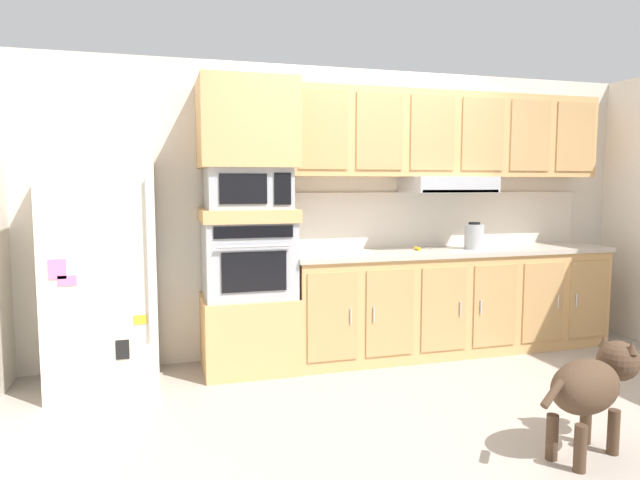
{
  "coord_description": "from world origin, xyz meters",
  "views": [
    {
      "loc": [
        -1.65,
        -3.67,
        1.49
      ],
      "look_at": [
        -0.46,
        0.45,
        1.07
      ],
      "focal_mm": 31.49,
      "sensor_mm": 36.0,
      "label": 1
    }
  ],
  "objects_px": {
    "refrigerator": "(103,268)",
    "microwave": "(247,189)",
    "built_in_oven": "(248,259)",
    "screwdriver": "(418,248)",
    "dog": "(593,383)",
    "electric_kettle": "(474,236)"
  },
  "relations": [
    {
      "from": "refrigerator",
      "to": "electric_kettle",
      "type": "distance_m",
      "value": 3.1
    },
    {
      "from": "refrigerator",
      "to": "dog",
      "type": "xyz_separation_m",
      "value": [
        2.69,
        -1.89,
        -0.48
      ]
    },
    {
      "from": "dog",
      "to": "screwdriver",
      "type": "bearing_deg",
      "value": 73.88
    },
    {
      "from": "electric_kettle",
      "to": "refrigerator",
      "type": "bearing_deg",
      "value": -179.62
    },
    {
      "from": "microwave",
      "to": "electric_kettle",
      "type": "xyz_separation_m",
      "value": [
        2.01,
        -0.05,
        -0.43
      ]
    },
    {
      "from": "refrigerator",
      "to": "dog",
      "type": "bearing_deg",
      "value": -35.13
    },
    {
      "from": "microwave",
      "to": "built_in_oven",
      "type": "bearing_deg",
      "value": 179.23
    },
    {
      "from": "refrigerator",
      "to": "microwave",
      "type": "distance_m",
      "value": 1.23
    },
    {
      "from": "refrigerator",
      "to": "microwave",
      "type": "relative_size",
      "value": 2.73
    },
    {
      "from": "refrigerator",
      "to": "built_in_oven",
      "type": "relative_size",
      "value": 2.51
    },
    {
      "from": "microwave",
      "to": "refrigerator",
      "type": "bearing_deg",
      "value": -176.43
    },
    {
      "from": "refrigerator",
      "to": "dog",
      "type": "distance_m",
      "value": 3.32
    },
    {
      "from": "microwave",
      "to": "dog",
      "type": "relative_size",
      "value": 0.72
    },
    {
      "from": "built_in_oven",
      "to": "screwdriver",
      "type": "xyz_separation_m",
      "value": [
        1.5,
        0.01,
        0.03
      ]
    },
    {
      "from": "built_in_oven",
      "to": "dog",
      "type": "bearing_deg",
      "value": -50.69
    },
    {
      "from": "screwdriver",
      "to": "microwave",
      "type": "bearing_deg",
      "value": -179.44
    },
    {
      "from": "refrigerator",
      "to": "electric_kettle",
      "type": "bearing_deg",
      "value": 0.38
    },
    {
      "from": "screwdriver",
      "to": "dog",
      "type": "xyz_separation_m",
      "value": [
        0.1,
        -1.97,
        -0.54
      ]
    },
    {
      "from": "built_in_oven",
      "to": "dog",
      "type": "height_order",
      "value": "built_in_oven"
    },
    {
      "from": "built_in_oven",
      "to": "dog",
      "type": "relative_size",
      "value": 0.79
    },
    {
      "from": "built_in_oven",
      "to": "microwave",
      "type": "bearing_deg",
      "value": -0.77
    },
    {
      "from": "microwave",
      "to": "screwdriver",
      "type": "distance_m",
      "value": 1.59
    }
  ]
}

